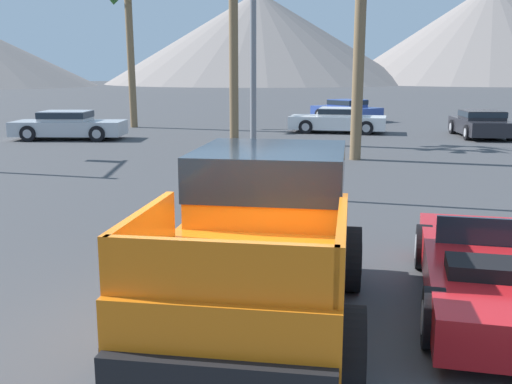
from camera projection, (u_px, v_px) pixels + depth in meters
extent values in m
plane|color=#424244|center=(221.00, 343.00, 6.43)|extent=(320.00, 320.00, 0.00)
cube|color=orange|center=(260.00, 259.00, 6.64)|extent=(2.73, 4.70, 0.65)
cube|color=orange|center=(271.00, 180.00, 7.35)|extent=(2.09, 2.25, 0.80)
cube|color=#1E2833|center=(271.00, 169.00, 7.32)|extent=(2.13, 2.30, 0.51)
cube|color=orange|center=(143.00, 236.00, 5.47)|extent=(0.43, 1.75, 0.48)
cube|color=orange|center=(341.00, 245.00, 5.20)|extent=(0.43, 1.75, 0.48)
cube|color=orange|center=(219.00, 271.00, 4.52)|extent=(1.79, 0.44, 0.48)
cube|color=black|center=(283.00, 226.00, 8.87)|extent=(1.84, 0.53, 0.24)
cube|color=black|center=(215.00, 377.00, 4.50)|extent=(1.84, 0.53, 0.24)
cylinder|color=black|center=(205.00, 252.00, 8.19)|extent=(0.49, 0.91, 0.86)
cylinder|color=#232326|center=(205.00, 252.00, 8.19)|extent=(0.43, 0.53, 0.47)
cylinder|color=black|center=(348.00, 259.00, 7.89)|extent=(0.49, 0.91, 0.86)
cylinder|color=#232326|center=(348.00, 259.00, 7.89)|extent=(0.43, 0.53, 0.47)
cylinder|color=black|center=(134.00, 339.00, 5.55)|extent=(0.49, 0.91, 0.86)
cylinder|color=#232326|center=(134.00, 339.00, 5.55)|extent=(0.43, 0.53, 0.47)
cylinder|color=black|center=(346.00, 354.00, 5.25)|extent=(0.49, 0.91, 0.86)
cylinder|color=#232326|center=(346.00, 354.00, 5.25)|extent=(0.43, 0.53, 0.47)
cube|color=red|center=(503.00, 275.00, 7.31)|extent=(2.94, 4.62, 0.47)
cube|color=#1E2833|center=(500.00, 232.00, 7.68)|extent=(1.53, 0.49, 0.36)
cylinder|color=black|center=(423.00, 247.00, 8.79)|extent=(0.39, 0.69, 0.66)
cylinder|color=#9E9EA3|center=(423.00, 247.00, 8.79)|extent=(0.32, 0.41, 0.36)
cylinder|color=black|center=(433.00, 318.00, 6.26)|extent=(0.39, 0.69, 0.66)
cylinder|color=#9E9EA3|center=(433.00, 318.00, 6.26)|extent=(0.32, 0.41, 0.36)
cube|color=white|center=(338.00, 122.00, 28.02)|extent=(4.75, 2.95, 0.59)
cube|color=white|center=(340.00, 112.00, 27.90)|extent=(2.22, 2.06, 0.39)
cube|color=#1E2833|center=(340.00, 111.00, 27.89)|extent=(2.27, 2.10, 0.23)
cylinder|color=black|center=(306.00, 127.00, 27.50)|extent=(0.68, 0.38, 0.64)
cylinder|color=#9E9EA3|center=(306.00, 127.00, 27.50)|extent=(0.40, 0.32, 0.35)
cylinder|color=black|center=(311.00, 124.00, 29.20)|extent=(0.68, 0.38, 0.64)
cylinder|color=#9E9EA3|center=(311.00, 124.00, 29.20)|extent=(0.40, 0.32, 0.35)
cylinder|color=black|center=(366.00, 128.00, 26.91)|extent=(0.68, 0.38, 0.64)
cylinder|color=#9E9EA3|center=(366.00, 128.00, 26.91)|extent=(0.40, 0.32, 0.35)
cylinder|color=black|center=(368.00, 125.00, 28.61)|extent=(0.68, 0.38, 0.64)
cylinder|color=#9E9EA3|center=(368.00, 125.00, 28.61)|extent=(0.40, 0.32, 0.35)
cube|color=#232328|center=(480.00, 126.00, 26.14)|extent=(2.33, 4.36, 0.60)
cube|color=#232328|center=(482.00, 115.00, 25.94)|extent=(1.81, 1.94, 0.38)
cube|color=#1E2833|center=(482.00, 114.00, 25.93)|extent=(1.85, 1.98, 0.23)
cylinder|color=black|center=(453.00, 127.00, 27.50)|extent=(0.30, 0.67, 0.65)
cylinder|color=#9E9EA3|center=(453.00, 127.00, 27.50)|extent=(0.28, 0.38, 0.36)
cylinder|color=black|center=(492.00, 127.00, 27.36)|extent=(0.30, 0.67, 0.65)
cylinder|color=#9E9EA3|center=(492.00, 127.00, 27.36)|extent=(0.28, 0.38, 0.36)
cylinder|color=black|center=(468.00, 132.00, 24.98)|extent=(0.30, 0.67, 0.65)
cylinder|color=#9E9EA3|center=(468.00, 132.00, 24.98)|extent=(0.28, 0.38, 0.36)
cylinder|color=black|center=(511.00, 133.00, 24.84)|extent=(0.30, 0.67, 0.65)
cylinder|color=#9E9EA3|center=(511.00, 133.00, 24.84)|extent=(0.28, 0.38, 0.36)
cube|color=#B7BABF|center=(69.00, 128.00, 25.27)|extent=(4.70, 2.09, 0.60)
cube|color=#B7BABF|center=(66.00, 116.00, 25.17)|extent=(2.03, 1.70, 0.42)
cube|color=#1E2833|center=(66.00, 115.00, 25.16)|extent=(2.07, 1.74, 0.25)
cylinder|color=black|center=(108.00, 130.00, 26.12)|extent=(0.67, 0.26, 0.66)
cylinder|color=#9E9EA3|center=(108.00, 130.00, 26.12)|extent=(0.38, 0.26, 0.36)
cylinder|color=black|center=(97.00, 134.00, 24.43)|extent=(0.67, 0.26, 0.66)
cylinder|color=#9E9EA3|center=(97.00, 134.00, 24.43)|extent=(0.38, 0.26, 0.36)
cylinder|color=black|center=(44.00, 130.00, 26.17)|extent=(0.67, 0.26, 0.66)
cylinder|color=#9E9EA3|center=(44.00, 130.00, 26.17)|extent=(0.38, 0.26, 0.36)
cylinder|color=black|center=(28.00, 134.00, 24.49)|extent=(0.67, 0.26, 0.66)
cylinder|color=#9E9EA3|center=(28.00, 134.00, 24.49)|extent=(0.38, 0.26, 0.36)
cube|color=#334C9E|center=(346.00, 112.00, 34.82)|extent=(3.85, 4.44, 0.62)
cube|color=#334C9E|center=(347.00, 103.00, 34.64)|extent=(2.28, 2.33, 0.42)
cube|color=#1E2833|center=(348.00, 102.00, 34.63)|extent=(2.33, 2.38, 0.25)
cylinder|color=black|center=(320.00, 114.00, 35.36)|extent=(0.55, 0.66, 0.65)
cylinder|color=#9E9EA3|center=(320.00, 114.00, 35.36)|extent=(0.39, 0.42, 0.36)
cylinder|color=black|center=(340.00, 113.00, 36.37)|extent=(0.55, 0.66, 0.65)
cylinder|color=#9E9EA3|center=(340.00, 113.00, 36.37)|extent=(0.39, 0.42, 0.36)
cylinder|color=black|center=(352.00, 117.00, 33.34)|extent=(0.55, 0.66, 0.65)
cylinder|color=#9E9EA3|center=(352.00, 117.00, 33.34)|extent=(0.39, 0.42, 0.36)
cylinder|color=black|center=(373.00, 115.00, 34.36)|extent=(0.55, 0.66, 0.65)
cylinder|color=#9E9EA3|center=(373.00, 115.00, 34.36)|extent=(0.39, 0.42, 0.36)
cylinder|color=slate|center=(253.00, 31.00, 13.17)|extent=(0.14, 0.14, 7.45)
cylinder|color=brown|center=(131.00, 54.00, 29.79)|extent=(0.36, 0.79, 7.37)
cylinder|color=brown|center=(360.00, 24.00, 18.68)|extent=(0.36, 0.54, 8.61)
cylinder|color=brown|center=(234.00, 45.00, 23.51)|extent=(0.36, 0.77, 7.68)
cone|color=gray|center=(258.00, 38.00, 129.66)|extent=(66.06, 66.06, 19.43)
cone|color=gray|center=(490.00, 34.00, 131.32)|extent=(65.96, 65.96, 21.50)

